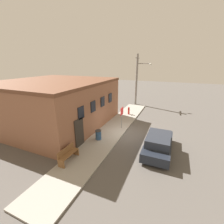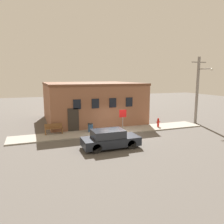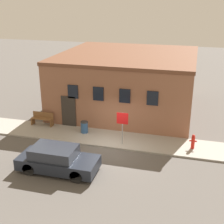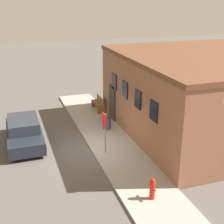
% 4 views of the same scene
% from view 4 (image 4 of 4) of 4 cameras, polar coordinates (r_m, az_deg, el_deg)
% --- Properties ---
extents(ground_plane, '(80.00, 80.00, 0.00)m').
position_cam_4_polar(ground_plane, '(15.75, -3.94, -6.99)').
color(ground_plane, '#56514C').
extents(sidewalk, '(18.09, 2.37, 0.10)m').
position_cam_4_polar(sidewalk, '(16.04, 0.18, -6.21)').
color(sidewalk, '#9E998E').
rests_on(sidewalk, ground).
extents(brick_building, '(10.02, 9.60, 4.35)m').
position_cam_4_polar(brick_building, '(18.32, 17.46, 3.43)').
color(brick_building, '#8E5B42').
rests_on(brick_building, ground).
extents(fire_hydrant, '(0.43, 0.20, 0.88)m').
position_cam_4_polar(fire_hydrant, '(12.00, 7.39, -13.71)').
color(fire_hydrant, red).
rests_on(fire_hydrant, sidewalk).
extents(stop_sign, '(0.69, 0.06, 2.00)m').
position_cam_4_polar(stop_sign, '(14.69, -1.33, -2.56)').
color(stop_sign, gray).
rests_on(stop_sign, sidewalk).
extents(bench, '(1.50, 0.44, 0.88)m').
position_cam_4_polar(bench, '(20.72, -2.53, 1.57)').
color(bench, brown).
rests_on(bench, sidewalk).
extents(trash_bin, '(0.48, 0.48, 0.76)m').
position_cam_4_polar(trash_bin, '(17.77, -0.94, -1.91)').
color(trash_bin, '#2D517F').
rests_on(trash_bin, sidewalk).
extents(parked_car, '(4.08, 1.72, 1.32)m').
position_cam_4_polar(parked_car, '(16.80, -15.77, -3.54)').
color(parked_car, black).
rests_on(parked_car, ground).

